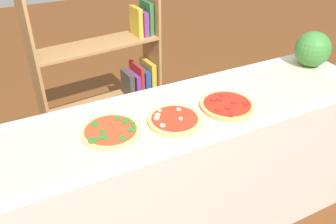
% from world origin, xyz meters
% --- Properties ---
extents(counter, '(2.50, 0.60, 0.93)m').
position_xyz_m(counter, '(0.00, 0.00, 0.47)').
color(counter, beige).
rests_on(counter, ground_plane).
extents(parchment_paper, '(2.16, 0.47, 0.00)m').
position_xyz_m(parchment_paper, '(0.00, 0.00, 0.93)').
color(parchment_paper, beige).
rests_on(parchment_paper, counter).
extents(pizza_spinach_0, '(0.28, 0.28, 0.03)m').
position_xyz_m(pizza_spinach_0, '(-0.31, -0.02, 0.94)').
color(pizza_spinach_0, '#DBB26B').
rests_on(pizza_spinach_0, parchment_paper).
extents(pizza_mushroom_1, '(0.27, 0.27, 0.03)m').
position_xyz_m(pizza_mushroom_1, '(-0.00, -0.07, 0.94)').
color(pizza_mushroom_1, '#DBB26B').
rests_on(pizza_mushroom_1, parchment_paper).
extents(pizza_pepperoni_2, '(0.28, 0.28, 0.03)m').
position_xyz_m(pizza_pepperoni_2, '(0.31, -0.07, 0.94)').
color(pizza_pepperoni_2, tan).
rests_on(pizza_pepperoni_2, parchment_paper).
extents(watermelon, '(0.23, 0.23, 0.23)m').
position_xyz_m(watermelon, '(1.10, 0.12, 1.04)').
color(watermelon, '#387A33').
rests_on(watermelon, counter).
extents(bookshelf, '(0.93, 0.35, 1.47)m').
position_xyz_m(bookshelf, '(0.04, 0.98, 0.69)').
color(bookshelf, '#A87A47').
rests_on(bookshelf, ground_plane).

